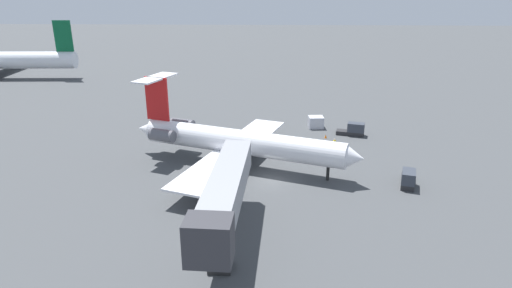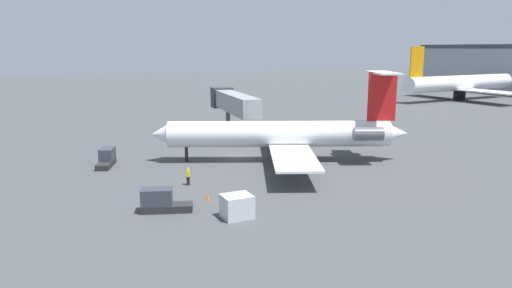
{
  "view_description": "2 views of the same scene",
  "coord_description": "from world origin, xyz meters",
  "px_view_note": "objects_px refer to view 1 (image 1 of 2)",
  "views": [
    {
      "loc": [
        -45.4,
        0.14,
        21.02
      ],
      "look_at": [
        2.69,
        1.92,
        3.33
      ],
      "focal_mm": 30.63,
      "sensor_mm": 36.0,
      "label": 1
    },
    {
      "loc": [
        51.85,
        -17.57,
        12.79
      ],
      "look_at": [
        4.35,
        0.6,
        2.34
      ],
      "focal_mm": 32.87,
      "sensor_mm": 36.0,
      "label": 2
    }
  ],
  "objects_px": {
    "jet_bridge": "(224,197)",
    "baggage_tug_lead": "(408,179)",
    "traffic_cone_near": "(326,136)",
    "baggage_tug_trailing": "(353,130)",
    "regional_jet": "(236,141)",
    "ground_crew_marshaller": "(334,145)",
    "cargo_container_uld": "(316,122)"
  },
  "relations": [
    {
      "from": "cargo_container_uld",
      "to": "traffic_cone_near",
      "type": "xyz_separation_m",
      "value": [
        -4.84,
        -1.01,
        -0.62
      ]
    },
    {
      "from": "cargo_container_uld",
      "to": "baggage_tug_trailing",
      "type": "bearing_deg",
      "value": -123.23
    },
    {
      "from": "ground_crew_marshaller",
      "to": "cargo_container_uld",
      "type": "distance_m",
      "value": 10.02
    },
    {
      "from": "jet_bridge",
      "to": "baggage_tug_lead",
      "type": "bearing_deg",
      "value": -55.44
    },
    {
      "from": "ground_crew_marshaller",
      "to": "baggage_tug_trailing",
      "type": "relative_size",
      "value": 0.4
    },
    {
      "from": "baggage_tug_trailing",
      "to": "regional_jet",
      "type": "bearing_deg",
      "value": 126.41
    },
    {
      "from": "regional_jet",
      "to": "baggage_tug_trailing",
      "type": "bearing_deg",
      "value": -53.59
    },
    {
      "from": "ground_crew_marshaller",
      "to": "traffic_cone_near",
      "type": "bearing_deg",
      "value": 6.06
    },
    {
      "from": "baggage_tug_lead",
      "to": "traffic_cone_near",
      "type": "distance_m",
      "value": 17.24
    },
    {
      "from": "jet_bridge",
      "to": "cargo_container_uld",
      "type": "xyz_separation_m",
      "value": [
        33.5,
        -10.64,
        -3.99
      ]
    },
    {
      "from": "jet_bridge",
      "to": "cargo_container_uld",
      "type": "distance_m",
      "value": 35.37
    },
    {
      "from": "baggage_tug_lead",
      "to": "jet_bridge",
      "type": "bearing_deg",
      "value": 124.56
    },
    {
      "from": "regional_jet",
      "to": "cargo_container_uld",
      "type": "height_order",
      "value": "regional_jet"
    },
    {
      "from": "baggage_tug_lead",
      "to": "ground_crew_marshaller",
      "type": "bearing_deg",
      "value": 32.49
    },
    {
      "from": "regional_jet",
      "to": "baggage_tug_trailing",
      "type": "height_order",
      "value": "regional_jet"
    },
    {
      "from": "ground_crew_marshaller",
      "to": "traffic_cone_near",
      "type": "xyz_separation_m",
      "value": [
        5.05,
        0.54,
        -0.58
      ]
    },
    {
      "from": "baggage_tug_trailing",
      "to": "cargo_container_uld",
      "type": "distance_m",
      "value": 6.22
    },
    {
      "from": "ground_crew_marshaller",
      "to": "cargo_container_uld",
      "type": "relative_size",
      "value": 0.71
    },
    {
      "from": "baggage_tug_trailing",
      "to": "cargo_container_uld",
      "type": "xyz_separation_m",
      "value": [
        3.41,
        5.2,
        0.06
      ]
    },
    {
      "from": "ground_crew_marshaller",
      "to": "baggage_tug_trailing",
      "type": "bearing_deg",
      "value": -29.34
    },
    {
      "from": "cargo_container_uld",
      "to": "traffic_cone_near",
      "type": "bearing_deg",
      "value": -168.16
    },
    {
      "from": "baggage_tug_trailing",
      "to": "traffic_cone_near",
      "type": "bearing_deg",
      "value": 108.93
    },
    {
      "from": "ground_crew_marshaller",
      "to": "baggage_tug_lead",
      "type": "height_order",
      "value": "baggage_tug_lead"
    },
    {
      "from": "jet_bridge",
      "to": "traffic_cone_near",
      "type": "distance_m",
      "value": 31.28
    },
    {
      "from": "baggage_tug_lead",
      "to": "cargo_container_uld",
      "type": "distance_m",
      "value": 22.08
    },
    {
      "from": "jet_bridge",
      "to": "ground_crew_marshaller",
      "type": "relative_size",
      "value": 10.4
    },
    {
      "from": "regional_jet",
      "to": "ground_crew_marshaller",
      "type": "bearing_deg",
      "value": -66.33
    },
    {
      "from": "jet_bridge",
      "to": "regional_jet",
      "type": "bearing_deg",
      "value": 1.63
    },
    {
      "from": "traffic_cone_near",
      "to": "jet_bridge",
      "type": "bearing_deg",
      "value": 157.88
    },
    {
      "from": "regional_jet",
      "to": "ground_crew_marshaller",
      "type": "relative_size",
      "value": 16.87
    },
    {
      "from": "regional_jet",
      "to": "jet_bridge",
      "type": "relative_size",
      "value": 1.62
    },
    {
      "from": "baggage_tug_lead",
      "to": "baggage_tug_trailing",
      "type": "relative_size",
      "value": 1.0
    }
  ]
}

